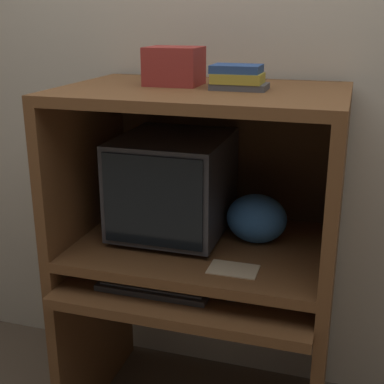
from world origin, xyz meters
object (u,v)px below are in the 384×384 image
(mouse, at_px, (232,296))
(snack_bag, at_px, (257,218))
(book_stack, at_px, (238,77))
(storage_box, at_px, (174,66))
(keyboard, at_px, (156,285))
(crt_monitor, at_px, (173,184))

(mouse, relative_size, snack_bag, 0.33)
(book_stack, height_order, storage_box, storage_box)
(keyboard, xyz_separation_m, mouse, (0.27, -0.00, 0.00))
(crt_monitor, relative_size, book_stack, 2.45)
(mouse, bearing_deg, book_stack, 101.95)
(storage_box, bearing_deg, snack_bag, 1.45)
(mouse, relative_size, storage_box, 0.39)
(mouse, height_order, snack_bag, snack_bag)
(snack_bag, distance_m, storage_box, 0.61)
(crt_monitor, distance_m, keyboard, 0.38)
(book_stack, relative_size, storage_box, 0.99)
(crt_monitor, xyz_separation_m, keyboard, (0.02, -0.26, -0.28))
(book_stack, bearing_deg, mouse, -78.05)
(snack_bag, bearing_deg, storage_box, -178.55)
(keyboard, distance_m, snack_bag, 0.43)
(crt_monitor, distance_m, storage_box, 0.43)
(snack_bag, height_order, storage_box, storage_box)
(snack_bag, xyz_separation_m, book_stack, (-0.07, -0.06, 0.51))
(mouse, bearing_deg, storage_box, 137.50)
(snack_bag, xyz_separation_m, storage_box, (-0.31, -0.01, 0.53))
(crt_monitor, distance_m, mouse, 0.48)
(snack_bag, bearing_deg, keyboard, -138.52)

